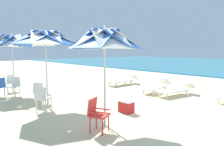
# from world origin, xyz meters

# --- Properties ---
(ground_plane) EXTENTS (80.00, 80.00, 0.00)m
(ground_plane) POSITION_xyz_m (0.00, 0.00, 0.00)
(ground_plane) COLOR beige
(beach_umbrella_0) EXTENTS (2.00, 2.00, 2.75)m
(beach_umbrella_0) POSITION_xyz_m (-0.61, -2.88, 2.35)
(beach_umbrella_0) COLOR silver
(beach_umbrella_0) RESTS_ON ground
(plastic_chair_0) EXTENTS (0.60, 0.59, 0.87)m
(plastic_chair_0) POSITION_xyz_m (-0.40, -3.32, 0.50)
(plastic_chair_0) COLOR red
(plastic_chair_0) RESTS_ON ground
(beach_umbrella_1) EXTENTS (2.41, 2.41, 2.86)m
(beach_umbrella_1) POSITION_xyz_m (-3.43, -3.25, 2.48)
(beach_umbrella_1) COLOR silver
(beach_umbrella_1) RESTS_ON ground
(plastic_chair_1) EXTENTS (0.60, 0.61, 0.87)m
(plastic_chair_1) POSITION_xyz_m (-3.95, -3.29, 0.50)
(plastic_chair_1) COLOR white
(plastic_chair_1) RESTS_ON ground
(plastic_chair_2) EXTENTS (0.62, 0.63, 0.87)m
(plastic_chair_2) POSITION_xyz_m (-3.01, -3.62, 0.50)
(plastic_chair_2) COLOR white
(plastic_chair_2) RESTS_ON ground
(beach_umbrella_2) EXTENTS (2.06, 2.06, 2.89)m
(beach_umbrella_2) POSITION_xyz_m (-6.72, -3.40, 2.48)
(beach_umbrella_2) COLOR silver
(beach_umbrella_2) RESTS_ON ground
(plastic_chair_4) EXTENTS (0.63, 0.63, 0.87)m
(plastic_chair_4) POSITION_xyz_m (-6.24, -3.54, 0.50)
(plastic_chair_4) COLOR white
(plastic_chair_4) RESTS_ON ground
(plastic_chair_5) EXTENTS (0.59, 0.57, 0.87)m
(plastic_chair_5) POSITION_xyz_m (-7.34, -3.29, 0.50)
(plastic_chair_5) COLOR white
(plastic_chair_5) RESTS_ON ground
(sun_lounger_1) EXTENTS (0.94, 2.21, 0.62)m
(sun_lounger_1) POSITION_xyz_m (-1.34, 2.02, 0.28)
(sun_lounger_1) COLOR white
(sun_lounger_1) RESTS_ON ground
(sun_lounger_2) EXTENTS (0.98, 2.22, 0.62)m
(sun_lounger_2) POSITION_xyz_m (-2.43, 2.05, 0.28)
(sun_lounger_2) COLOR white
(sun_lounger_2) RESTS_ON ground
(sun_lounger_3) EXTENTS (0.66, 2.15, 0.62)m
(sun_lounger_3) POSITION_xyz_m (-5.06, 2.32, 0.28)
(sun_lounger_3) COLOR white
(sun_lounger_3) RESTS_ON ground
(cooler_box) EXTENTS (0.50, 0.34, 0.40)m
(cooler_box) POSITION_xyz_m (-1.05, -1.57, 0.20)
(cooler_box) COLOR red
(cooler_box) RESTS_ON ground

